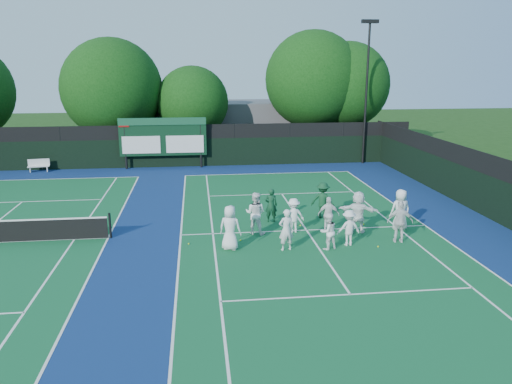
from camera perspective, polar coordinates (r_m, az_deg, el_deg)
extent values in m
plane|color=#17380F|center=(21.22, 6.37, -5.24)|extent=(120.00, 120.00, 0.00)
cube|color=navy|center=(21.67, -9.95, -4.94)|extent=(34.00, 32.00, 0.01)
cube|color=#11552C|center=(22.14, 5.79, -4.36)|extent=(10.97, 23.77, 0.00)
cube|color=silver|center=(33.43, 1.37, 2.13)|extent=(10.97, 0.08, 0.00)
cube|color=silver|center=(21.65, -8.59, -4.88)|extent=(0.08, 23.77, 0.00)
cube|color=silver|center=(23.91, 18.75, -3.63)|extent=(0.08, 23.77, 0.00)
cube|color=silver|center=(21.64, -4.95, -4.77)|extent=(0.08, 23.77, 0.00)
cube|color=silver|center=(23.36, 15.71, -3.82)|extent=(0.08, 23.77, 0.00)
cube|color=silver|center=(16.41, 10.72, -11.42)|extent=(8.23, 0.08, 0.00)
cube|color=silver|center=(28.16, 2.97, -0.21)|extent=(8.23, 0.08, 0.00)
cube|color=silver|center=(22.14, 5.79, -4.35)|extent=(0.08, 12.80, 0.00)
cube|color=silver|center=(34.37, -22.41, 1.38)|extent=(10.97, 0.08, 0.00)
cube|color=silver|center=(21.96, -16.54, -5.04)|extent=(0.08, 23.77, 0.00)
cube|color=silver|center=(22.24, -20.03, -5.08)|extent=(0.08, 23.77, 0.00)
cube|color=silver|center=(29.27, -25.15, -1.02)|extent=(8.23, 0.08, 0.00)
cube|color=black|center=(35.99, -8.86, 4.44)|extent=(34.00, 0.08, 2.00)
cube|color=black|center=(35.76, -8.96, 6.81)|extent=(34.00, 0.05, 1.00)
cube|color=black|center=(25.36, 26.12, -1.03)|extent=(0.08, 32.00, 2.00)
cube|color=black|center=(25.04, 26.49, 2.28)|extent=(0.05, 32.00, 1.00)
cylinder|color=black|center=(35.78, -14.72, 5.30)|extent=(0.16, 0.16, 3.50)
cylinder|color=black|center=(35.45, -6.33, 5.60)|extent=(0.16, 0.16, 3.50)
cube|color=black|center=(35.46, -10.58, 6.18)|extent=(6.00, 0.15, 2.60)
cube|color=#14492D|center=(35.22, -10.67, 7.93)|extent=(6.00, 0.05, 0.50)
cube|color=silver|center=(35.56, -12.98, 5.27)|extent=(2.60, 0.04, 1.20)
cube|color=silver|center=(35.37, -8.12, 5.44)|extent=(2.60, 0.04, 1.20)
cube|color=#950C0C|center=(35.50, -14.89, 7.59)|extent=(0.70, 0.04, 0.50)
cube|color=#56565B|center=(43.83, -3.32, 7.66)|extent=(18.00, 6.00, 4.00)
cylinder|color=black|center=(37.26, 12.48, 10.81)|extent=(0.16, 0.16, 10.00)
cube|color=black|center=(37.32, 12.91, 18.48)|extent=(1.20, 0.30, 0.25)
cylinder|color=black|center=(21.78, -16.34, -3.71)|extent=(0.10, 0.10, 1.10)
cube|color=silver|center=(36.96, -23.60, 2.70)|extent=(1.43, 0.58, 0.06)
cube|color=silver|center=(37.05, -23.58, 3.13)|extent=(1.38, 0.27, 0.46)
cube|color=silver|center=(37.17, -24.38, 2.36)|extent=(0.10, 0.33, 0.37)
cube|color=silver|center=(36.85, -22.74, 2.43)|extent=(0.10, 0.33, 0.37)
cylinder|color=#311E0D|center=(39.85, -15.74, 5.43)|extent=(0.44, 0.44, 2.55)
sphere|color=#0B330C|center=(39.47, -16.15, 11.28)|extent=(7.46, 7.46, 7.46)
sphere|color=#0B330C|center=(39.71, -15.14, 10.28)|extent=(5.22, 5.22, 5.22)
cylinder|color=#311E0D|center=(39.40, -7.13, 5.53)|extent=(0.44, 0.44, 2.25)
sphere|color=#0B330C|center=(39.05, -7.27, 10.15)|extent=(5.49, 5.49, 5.49)
sphere|color=#0B330C|center=(39.39, -6.36, 9.41)|extent=(3.84, 3.84, 3.84)
cylinder|color=#311E0D|center=(40.39, 6.38, 6.41)|extent=(0.44, 0.44, 3.14)
sphere|color=#0B330C|center=(40.03, 6.56, 12.65)|extent=(7.52, 7.52, 7.52)
sphere|color=#0B330C|center=(40.49, 7.27, 11.58)|extent=(5.27, 5.27, 5.27)
cylinder|color=#311E0D|center=(41.10, 10.09, 6.34)|extent=(0.44, 0.44, 3.03)
sphere|color=#0B330C|center=(40.76, 10.34, 11.95)|extent=(6.70, 6.70, 6.70)
sphere|color=#0B330C|center=(41.25, 10.99, 11.02)|extent=(4.69, 4.69, 4.69)
sphere|color=#B6D519|center=(20.73, -1.76, -5.54)|extent=(0.07, 0.07, 0.07)
sphere|color=#B6D519|center=(22.67, 5.08, -3.82)|extent=(0.07, 0.07, 0.07)
sphere|color=#B6D519|center=(20.62, 13.78, -6.07)|extent=(0.07, 0.07, 0.07)
sphere|color=#B6D519|center=(20.51, -7.70, -5.88)|extent=(0.07, 0.07, 0.07)
sphere|color=#B6D519|center=(23.18, 10.13, -3.59)|extent=(0.07, 0.07, 0.07)
sphere|color=#B6D519|center=(23.26, 12.19, -3.63)|extent=(0.07, 0.07, 0.07)
imported|color=white|center=(19.56, -2.98, -4.10)|extent=(1.02, 0.85, 1.80)
imported|color=silver|center=(19.51, 3.47, -4.34)|extent=(0.68, 0.52, 1.68)
imported|color=white|center=(19.83, 8.25, -4.48)|extent=(0.85, 0.75, 1.47)
imported|color=silver|center=(20.37, 10.54, -4.04)|extent=(1.01, 0.65, 1.48)
imported|color=silver|center=(21.15, 16.13, -3.28)|extent=(1.11, 0.67, 1.76)
imported|color=white|center=(21.33, -0.08, -2.44)|extent=(1.10, 1.01, 1.84)
imported|color=white|center=(21.62, 4.31, -2.69)|extent=(1.06, 0.72, 1.52)
imported|color=white|center=(21.80, 8.30, -2.58)|extent=(0.99, 0.58, 1.58)
imported|color=white|center=(21.98, 11.59, -2.24)|extent=(1.79, 1.13, 1.84)
imported|color=white|center=(22.75, 16.16, -1.96)|extent=(0.93, 0.64, 1.83)
imported|color=#0F3A21|center=(23.01, 1.72, -1.52)|extent=(0.60, 0.42, 1.59)
imported|color=#103D21|center=(23.76, 7.64, -0.95)|extent=(1.29, 1.06, 1.74)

